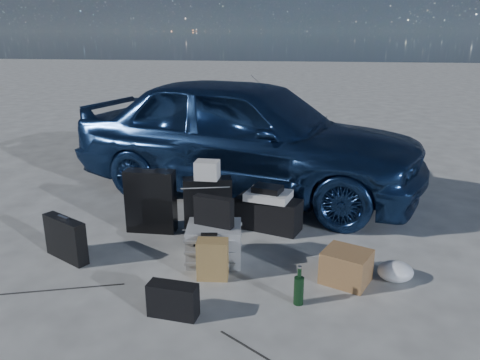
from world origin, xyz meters
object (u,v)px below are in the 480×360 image
duffel_bag (268,214)px  green_bottle (299,286)px  suitcase_left (151,201)px  cardboard_box (346,267)px  suitcase_right (208,205)px  briefcase (66,239)px  car (246,135)px  pelican_case (214,243)px

duffel_bag → green_bottle: (0.35, -1.39, -0.01)m
duffel_bag → suitcase_left: bearing=-151.2°
cardboard_box → green_bottle: (-0.38, -0.39, 0.02)m
suitcase_left → cardboard_box: size_ratio=1.79×
suitcase_right → duffel_bag: (0.61, 0.17, -0.12)m
suitcase_left → green_bottle: (1.54, -1.17, -0.17)m
briefcase → green_bottle: bearing=17.5°
car → suitcase_left: size_ratio=6.70×
duffel_bag → briefcase: bearing=-133.6°
suitcase_left → green_bottle: size_ratio=2.15×
briefcase → cardboard_box: briefcase is taller
car → green_bottle: 2.73m
pelican_case → duffel_bag: pelican_case is taller
briefcase → suitcase_left: 0.92m
suitcase_right → green_bottle: bearing=-66.6°
briefcase → suitcase_right: suitcase_right is taller
suitcase_right → suitcase_left: bearing=170.2°
suitcase_right → cardboard_box: size_ratio=1.60×
pelican_case → green_bottle: pelican_case is taller
suitcase_right → cardboard_box: (1.34, -0.83, -0.15)m
briefcase → cardboard_box: 2.49m
suitcase_right → cardboard_box: 1.58m
car → pelican_case: (-0.03, -1.96, -0.57)m
suitcase_left → cardboard_box: 2.08m
suitcase_right → briefcase: bearing=-161.0°
pelican_case → suitcase_left: 0.97m
duffel_bag → car: bearing=126.6°
briefcase → duffel_bag: briefcase is taller
car → cardboard_box: car is taller
suitcase_left → green_bottle: suitcase_left is taller
pelican_case → duffel_bag: size_ratio=0.71×
suitcase_left → cardboard_box: suitcase_left is taller
pelican_case → briefcase: briefcase is taller
green_bottle → suitcase_right: bearing=128.2°
pelican_case → duffel_bag: (0.42, 0.79, -0.01)m
briefcase → green_bottle: briefcase is taller
briefcase → suitcase_right: bearing=63.3°
pelican_case → green_bottle: size_ratio=1.57×
pelican_case → green_bottle: 0.97m
duffel_bag → pelican_case: bearing=-99.6°
pelican_case → suitcase_left: suitcase_left is taller
briefcase → duffel_bag: size_ratio=0.76×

